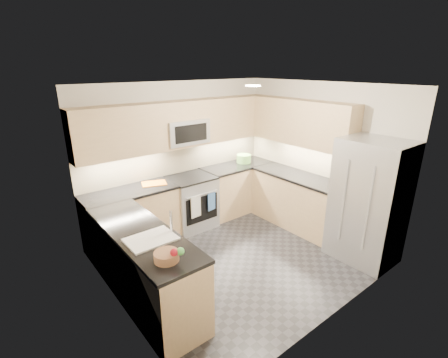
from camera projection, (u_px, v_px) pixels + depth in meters
floor at (238, 256)px, 4.92m from camera, size 3.60×3.20×0.00m
ceiling at (241, 85)px, 4.08m from camera, size 3.60×3.20×0.02m
wall_back at (180, 155)px, 5.68m from camera, size 3.60×0.02×2.50m
wall_front at (342, 219)px, 3.32m from camera, size 3.60×0.02×2.50m
wall_left at (112, 214)px, 3.44m from camera, size 0.02×3.20×2.50m
wall_right at (319, 157)px, 5.56m from camera, size 0.02×3.20×2.50m
base_cab_back_left at (132, 220)px, 5.09m from camera, size 1.42×0.60×0.90m
base_cab_back_right at (237, 188)px, 6.37m from camera, size 1.42×0.60×0.90m
base_cab_right at (297, 201)px, 5.76m from camera, size 0.60×1.70×0.90m
base_cab_peninsula at (145, 268)px, 3.89m from camera, size 0.60×2.00×0.90m
countertop_back_left at (129, 192)px, 4.93m from camera, size 1.42×0.63×0.04m
countertop_back_right at (238, 166)px, 6.21m from camera, size 1.42×0.63×0.04m
countertop_right at (299, 177)px, 5.60m from camera, size 0.63×1.70×0.04m
countertop_peninsula at (141, 233)px, 3.73m from camera, size 0.63×2.00×0.04m
upper_cab_back at (184, 124)px, 5.36m from camera, size 3.60×0.35×0.75m
upper_cab_right at (302, 122)px, 5.47m from camera, size 0.35×1.95×0.75m
backsplash_back at (180, 158)px, 5.69m from camera, size 3.60×0.01×0.51m
backsplash_right at (297, 155)px, 5.91m from camera, size 0.01×2.30×0.51m
gas_range at (191, 202)px, 5.71m from camera, size 0.76×0.65×0.91m
range_cooktop at (190, 178)px, 5.55m from camera, size 0.76×0.65×0.03m
oven_door_glass at (202, 209)px, 5.46m from camera, size 0.62×0.02×0.45m
oven_handle at (202, 194)px, 5.36m from camera, size 0.60×0.02×0.02m
microwave at (185, 131)px, 5.38m from camera, size 0.76×0.40×0.40m
microwave_door at (191, 133)px, 5.23m from camera, size 0.60×0.01×0.28m
refrigerator at (369, 202)px, 4.62m from camera, size 0.70×0.90×1.80m
fridge_handle_left at (368, 210)px, 4.26m from camera, size 0.02×0.02×1.20m
fridge_handle_right at (343, 201)px, 4.52m from camera, size 0.02×0.02×1.20m
sink_basin at (151, 245)px, 3.56m from camera, size 0.52×0.38×0.16m
faucet at (171, 222)px, 3.64m from camera, size 0.03×0.03×0.28m
utensil_bowl at (244, 159)px, 6.31m from camera, size 0.35×0.35×0.16m
cutting_board at (154, 183)px, 5.21m from camera, size 0.45×0.38×0.01m
fruit_basket at (166, 256)px, 3.16m from camera, size 0.32×0.32×0.09m
fruit_apple at (174, 252)px, 3.09m from camera, size 0.08×0.08×0.08m
fruit_pear at (180, 251)px, 3.11m from camera, size 0.08×0.08×0.08m
dish_towel_check at (196, 206)px, 5.31m from camera, size 0.20×0.04×0.38m
dish_towel_blue at (212, 202)px, 5.50m from camera, size 0.16×0.03×0.31m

